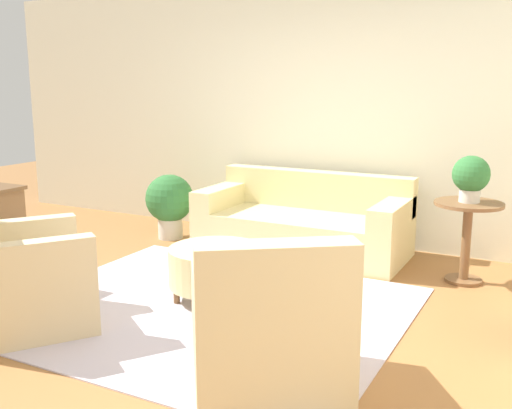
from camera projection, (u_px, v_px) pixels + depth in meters
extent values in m
plane|color=#996638|center=(206.00, 310.00, 4.64)|extent=(16.00, 16.00, 0.00)
cube|color=beige|center=(326.00, 113.00, 6.49)|extent=(8.82, 0.12, 2.80)
cube|color=#BCB2C1|center=(206.00, 309.00, 4.63)|extent=(2.95, 2.58, 0.01)
cube|color=beige|center=(301.00, 234.00, 6.14)|extent=(2.11, 0.95, 0.41)
cube|color=beige|center=(316.00, 190.00, 6.38)|extent=(2.11, 0.20, 0.39)
cube|color=beige|center=(222.00, 196.00, 6.48)|extent=(0.24, 0.91, 0.22)
cube|color=beige|center=(392.00, 214.00, 5.63)|extent=(0.24, 0.91, 0.22)
cube|color=brown|center=(283.00, 261.00, 5.79)|extent=(1.90, 0.05, 0.06)
cube|color=#C6B289|center=(31.00, 296.00, 4.30)|extent=(1.15, 1.14, 0.43)
cube|color=#C6B289|center=(36.00, 262.00, 3.93)|extent=(0.55, 0.70, 0.28)
cube|color=#C6B289|center=(24.00, 237.00, 4.54)|extent=(0.55, 0.70, 0.28)
cube|color=brown|center=(85.00, 312.00, 4.50)|extent=(0.65, 0.48, 0.06)
cube|color=#C6B289|center=(268.00, 351.00, 3.43)|extent=(1.15, 1.14, 0.43)
cube|color=#C6B289|center=(277.00, 292.00, 3.04)|extent=(0.80, 0.65, 0.51)
cube|color=#C6B289|center=(328.00, 289.00, 3.42)|extent=(0.55, 0.70, 0.28)
cube|color=#C6B289|center=(205.00, 294.00, 3.33)|extent=(0.55, 0.70, 0.28)
cube|color=brown|center=(259.00, 352.00, 3.83)|extent=(0.65, 0.48, 0.06)
cylinder|color=beige|center=(216.00, 266.00, 4.80)|extent=(0.77, 0.77, 0.31)
cylinder|color=brown|center=(177.00, 296.00, 4.75)|extent=(0.05, 0.05, 0.12)
cylinder|color=brown|center=(227.00, 306.00, 4.54)|extent=(0.05, 0.05, 0.12)
cylinder|color=brown|center=(208.00, 279.00, 5.15)|extent=(0.05, 0.05, 0.12)
cylinder|color=brown|center=(255.00, 287.00, 4.94)|extent=(0.05, 0.05, 0.12)
cylinder|color=brown|center=(469.00, 204.00, 5.15)|extent=(0.58, 0.58, 0.03)
cylinder|color=brown|center=(466.00, 244.00, 5.22)|extent=(0.08, 0.08, 0.69)
cylinder|color=brown|center=(463.00, 280.00, 5.29)|extent=(0.32, 0.32, 0.03)
cylinder|color=beige|center=(469.00, 196.00, 5.13)|extent=(0.18, 0.18, 0.11)
sphere|color=#2D6B33|center=(471.00, 174.00, 5.10)|extent=(0.32, 0.32, 0.32)
cylinder|color=beige|center=(170.00, 228.00, 6.73)|extent=(0.27, 0.27, 0.23)
sphere|color=#2D6B33|center=(170.00, 198.00, 6.66)|extent=(0.54, 0.54, 0.54)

